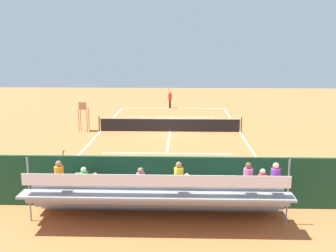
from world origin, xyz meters
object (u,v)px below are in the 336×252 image
(tennis_racket, at_px, (161,108))
(line_judge, at_px, (61,172))
(courtside_bench, at_px, (219,187))
(equipment_bag, at_px, (173,196))
(tennis_ball_near, at_px, (193,110))
(tennis_net, at_px, (170,125))
(bleacher_stand, at_px, (158,195))
(tennis_player, at_px, (170,98))
(umpire_chair, at_px, (83,113))

(tennis_racket, distance_m, line_judge, 24.43)
(courtside_bench, height_order, equipment_bag, courtside_bench)
(tennis_ball_near, bearing_deg, tennis_net, 78.72)
(bleacher_stand, relative_size, courtside_bench, 5.03)
(tennis_net, height_order, line_judge, line_judge)
(tennis_net, xyz_separation_m, tennis_ball_near, (-1.94, -9.75, -0.47))
(courtside_bench, bearing_deg, equipment_bag, 3.98)
(courtside_bench, height_order, tennis_player, tennis_player)
(bleacher_stand, xyz_separation_m, courtside_bench, (-2.34, -2.11, -0.42))
(tennis_net, xyz_separation_m, tennis_player, (0.31, -11.13, 0.51))
(tennis_net, distance_m, line_judge, 13.59)
(tennis_racket, xyz_separation_m, line_judge, (2.92, 24.23, 1.00))
(courtside_bench, distance_m, equipment_bag, 1.89)
(tennis_player, relative_size, line_judge, 1.00)
(umpire_chair, distance_m, line_judge, 13.06)
(bleacher_stand, xyz_separation_m, equipment_bag, (-0.49, -1.98, -0.80))
(line_judge, bearing_deg, tennis_ball_near, -104.93)
(line_judge, bearing_deg, bleacher_stand, 149.43)
(bleacher_stand, xyz_separation_m, line_judge, (4.12, -2.43, 0.04))
(umpire_chair, bearing_deg, bleacher_stand, 112.07)
(bleacher_stand, distance_m, line_judge, 4.78)
(courtside_bench, bearing_deg, tennis_player, -83.78)
(line_judge, bearing_deg, equipment_bag, 174.39)
(courtside_bench, xyz_separation_m, tennis_player, (2.66, -24.41, 0.46))
(equipment_bag, bearing_deg, tennis_racket, -86.09)
(umpire_chair, distance_m, courtside_bench, 15.75)
(tennis_net, relative_size, line_judge, 5.35)
(courtside_bench, distance_m, tennis_player, 24.56)
(umpire_chair, xyz_separation_m, line_judge, (-2.09, 12.89, -0.30))
(tennis_net, height_order, courtside_bench, tennis_net)
(courtside_bench, height_order, tennis_racket, courtside_bench)
(tennis_ball_near, bearing_deg, umpire_chair, 50.30)
(line_judge, bearing_deg, courtside_bench, 177.12)
(tennis_net, distance_m, tennis_racket, 11.36)
(tennis_net, height_order, tennis_racket, tennis_net)
(umpire_chair, height_order, line_judge, umpire_chair)
(umpire_chair, relative_size, line_judge, 1.11)
(umpire_chair, height_order, courtside_bench, umpire_chair)
(tennis_ball_near, distance_m, line_judge, 23.51)
(tennis_net, xyz_separation_m, umpire_chair, (6.20, 0.06, 0.81))
(tennis_player, bearing_deg, line_judge, 81.04)
(umpire_chair, bearing_deg, tennis_net, -179.44)
(equipment_bag, distance_m, line_judge, 4.71)
(umpire_chair, xyz_separation_m, courtside_bench, (-8.55, 13.21, -0.76))
(bleacher_stand, distance_m, equipment_bag, 2.19)
(umpire_chair, xyz_separation_m, equipment_bag, (-6.70, 13.34, -1.13))
(tennis_racket, bearing_deg, bleacher_stand, 92.57)
(tennis_player, bearing_deg, umpire_chair, 62.26)
(umpire_chair, height_order, tennis_racket, umpire_chair)
(umpire_chair, distance_m, tennis_racket, 12.47)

